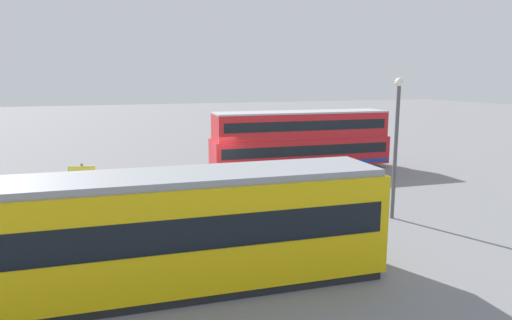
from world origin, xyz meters
The scene contains 8 objects.
ground_plane centered at (0.00, 0.00, 0.00)m, with size 160.00×160.00×0.00m, color slate.
double_decker_bus centered at (-5.97, -1.84, 1.96)m, with size 11.75×3.06×3.82m.
tram_yellow centered at (5.42, 12.51, 1.74)m, with size 14.13×3.10×3.36m.
pedestrian_near_railing centered at (3.89, 6.07, 0.92)m, with size 0.37×0.37×1.61m.
pedestrian_crossing centered at (-1.13, 6.73, 0.93)m, with size 0.42×0.42×1.63m.
pedestrian_railing centered at (2.99, 6.32, 0.74)m, with size 8.43×0.35×1.08m.
info_sign centered at (7.09, 5.51, 1.74)m, with size 1.05×0.32×2.54m.
street_lamp centered at (-5.38, 8.97, 3.54)m, with size 0.36×0.36×5.96m.
Camera 1 is at (6.29, 24.84, 5.97)m, focal length 31.89 mm.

